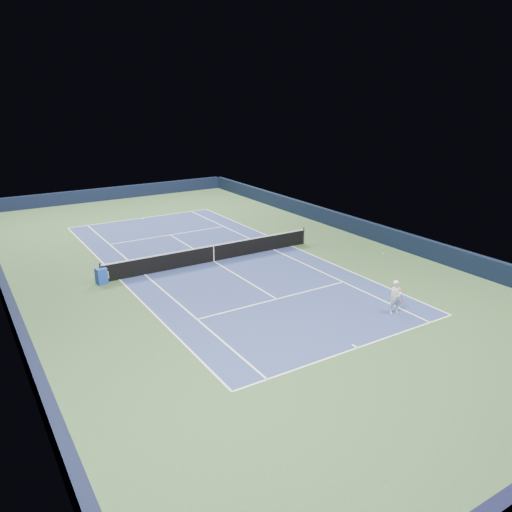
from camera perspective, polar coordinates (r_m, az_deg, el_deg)
ground at (r=28.64m, az=-4.84°, el=-0.61°), size 40.00×40.00×0.00m
wall_far at (r=46.49m, az=-16.24°, el=6.87°), size 22.00×0.35×1.10m
wall_right at (r=34.53m, az=11.32°, el=3.38°), size 0.35×40.00×1.10m
wall_left at (r=25.75m, az=-26.84°, el=-3.57°), size 0.35×40.00×1.10m
court_surface at (r=28.64m, az=-4.84°, el=-0.60°), size 10.97×23.77×0.01m
baseline_far at (r=39.19m, az=-12.87°, el=4.26°), size 10.97×0.08×0.00m
baseline_near at (r=19.68m, az=11.54°, el=-10.24°), size 10.97×0.08×0.00m
sideline_doubles_right at (r=31.37m, az=4.09°, el=1.15°), size 0.08×23.77×0.00m
sideline_doubles_left at (r=26.76m, az=-15.34°, el=-2.61°), size 0.08×23.77×0.00m
sideline_singles_right at (r=30.62m, az=2.01°, el=0.74°), size 0.08×23.77×0.00m
sideline_singles_left at (r=27.14m, az=-12.58°, el=-2.08°), size 0.08×23.77×0.00m
service_line_far at (r=34.21m, az=-9.78°, el=2.40°), size 8.23×0.08×0.00m
service_line_near at (r=23.49m, az=2.37°, el=-4.93°), size 8.23×0.08×0.00m
center_service_line at (r=28.64m, az=-4.84°, el=-0.59°), size 0.08×12.80×0.00m
center_mark_far at (r=39.05m, az=-12.80°, el=4.21°), size 0.08×0.30×0.00m
center_mark_near at (r=19.77m, az=11.24°, el=-10.08°), size 0.08×0.30×0.00m
tennis_net at (r=28.48m, az=-4.87°, el=0.35°), size 12.90×0.10×1.07m
sponsor_cube at (r=26.34m, az=-17.25°, el=-2.19°), size 0.61×0.53×0.83m
tennis_player at (r=22.63m, az=15.68°, el=-4.53°), size 0.77×1.29×2.48m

